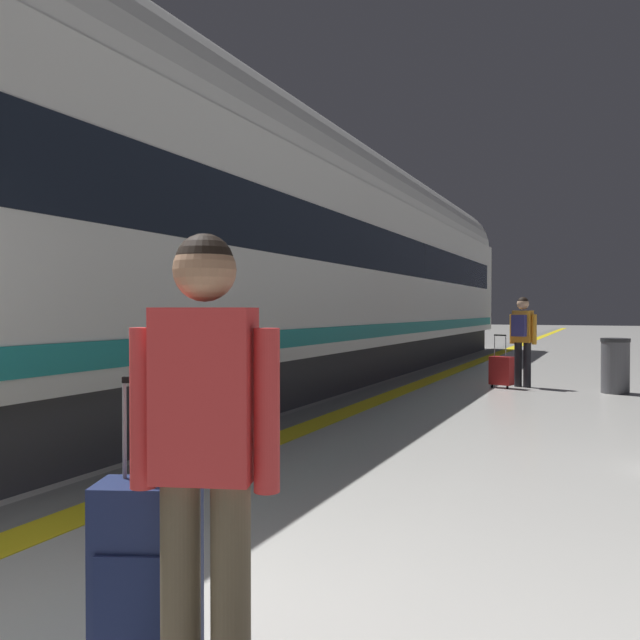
{
  "coord_description": "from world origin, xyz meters",
  "views": [
    {
      "loc": [
        2.49,
        -1.11,
        1.38
      ],
      "look_at": [
        -0.59,
        5.55,
        1.26
      ],
      "focal_mm": 35.28,
      "sensor_mm": 36.0,
      "label": 1
    }
  ],
  "objects_px": {
    "passenger_near": "(522,334)",
    "high_speed_train": "(181,228)",
    "suitcase_near": "(501,371)",
    "rolling_suitcase_foreground": "(147,571)",
    "waste_bin": "(615,366)",
    "traveller_foreground": "(205,439)"
  },
  "relations": [
    {
      "from": "suitcase_near",
      "to": "waste_bin",
      "type": "xyz_separation_m",
      "value": [
        1.82,
        0.1,
        0.15
      ]
    },
    {
      "from": "suitcase_near",
      "to": "waste_bin",
      "type": "relative_size",
      "value": 1.04
    },
    {
      "from": "rolling_suitcase_foreground",
      "to": "waste_bin",
      "type": "height_order",
      "value": "rolling_suitcase_foreground"
    },
    {
      "from": "suitcase_near",
      "to": "rolling_suitcase_foreground",
      "type": "bearing_deg",
      "value": -88.96
    },
    {
      "from": "passenger_near",
      "to": "waste_bin",
      "type": "xyz_separation_m",
      "value": [
        1.51,
        -0.2,
        -0.5
      ]
    },
    {
      "from": "traveller_foreground",
      "to": "suitcase_near",
      "type": "bearing_deg",
      "value": 93.09
    },
    {
      "from": "high_speed_train",
      "to": "rolling_suitcase_foreground",
      "type": "distance_m",
      "value": 6.7
    },
    {
      "from": "passenger_near",
      "to": "suitcase_near",
      "type": "relative_size",
      "value": 1.7
    },
    {
      "from": "waste_bin",
      "to": "high_speed_train",
      "type": "bearing_deg",
      "value": -140.2
    },
    {
      "from": "passenger_near",
      "to": "high_speed_train",
      "type": "bearing_deg",
      "value": -129.64
    },
    {
      "from": "traveller_foreground",
      "to": "waste_bin",
      "type": "bearing_deg",
      "value": 82.43
    },
    {
      "from": "high_speed_train",
      "to": "waste_bin",
      "type": "height_order",
      "value": "high_speed_train"
    },
    {
      "from": "rolling_suitcase_foreground",
      "to": "high_speed_train",
      "type": "bearing_deg",
      "value": 126.21
    },
    {
      "from": "traveller_foreground",
      "to": "passenger_near",
      "type": "relative_size",
      "value": 1.01
    },
    {
      "from": "traveller_foreground",
      "to": "waste_bin",
      "type": "relative_size",
      "value": 1.79
    },
    {
      "from": "waste_bin",
      "to": "passenger_near",
      "type": "bearing_deg",
      "value": 172.29
    },
    {
      "from": "high_speed_train",
      "to": "rolling_suitcase_foreground",
      "type": "height_order",
      "value": "high_speed_train"
    },
    {
      "from": "rolling_suitcase_foreground",
      "to": "waste_bin",
      "type": "distance_m",
      "value": 9.78
    },
    {
      "from": "traveller_foreground",
      "to": "passenger_near",
      "type": "xyz_separation_m",
      "value": [
        -0.21,
        9.96,
        0.01
      ]
    },
    {
      "from": "waste_bin",
      "to": "rolling_suitcase_foreground",
      "type": "bearing_deg",
      "value": -99.7
    },
    {
      "from": "rolling_suitcase_foreground",
      "to": "suitcase_near",
      "type": "distance_m",
      "value": 9.54
    },
    {
      "from": "rolling_suitcase_foreground",
      "to": "waste_bin",
      "type": "relative_size",
      "value": 1.23
    }
  ]
}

